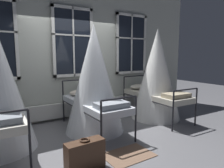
# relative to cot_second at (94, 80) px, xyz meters

# --- Properties ---
(ground) EXTENTS (17.87, 17.87, 0.00)m
(ground) POSITION_rel_cot_second_xyz_m (-0.03, 0.05, -1.10)
(ground) COLOR slate
(back_wall_with_windows) EXTENTS (7.77, 0.10, 3.49)m
(back_wall_with_windows) POSITION_rel_cot_second_xyz_m (-0.03, 1.22, 0.65)
(back_wall_with_windows) COLOR #B2B7AD
(back_wall_with_windows) RESTS_ON ground
(window_bank) EXTENTS (4.66, 0.10, 2.74)m
(window_bank) POSITION_rel_cot_second_xyz_m (-0.03, 1.10, 0.07)
(window_bank) COLOR black
(window_bank) RESTS_ON ground
(cot_second) EXTENTS (1.26, 1.94, 2.26)m
(cot_second) POSITION_rel_cot_second_xyz_m (0.00, 0.00, 0.00)
(cot_second) COLOR black
(cot_second) RESTS_ON ground
(cot_third) EXTENTS (1.26, 1.93, 2.29)m
(cot_third) POSITION_rel_cot_second_xyz_m (1.78, 0.02, 0.02)
(cot_third) COLOR black
(cot_third) RESTS_ON ground
(rug_second) EXTENTS (0.82, 0.59, 0.01)m
(rug_second) POSITION_rel_cot_second_xyz_m (-0.03, -1.29, -1.09)
(rug_second) COLOR brown
(rug_second) RESTS_ON ground
(suitcase_dark) EXTENTS (0.57, 0.25, 0.47)m
(suitcase_dark) POSITION_rel_cot_second_xyz_m (-0.81, -1.35, -0.88)
(suitcase_dark) COLOR #472D1E
(suitcase_dark) RESTS_ON ground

